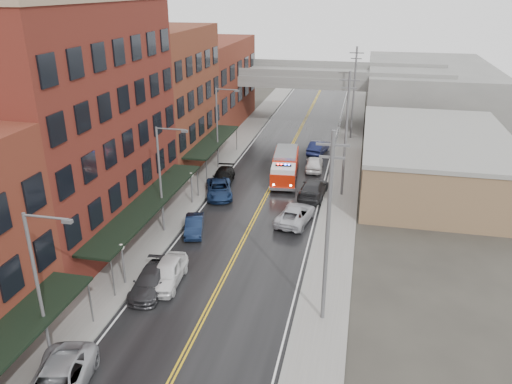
# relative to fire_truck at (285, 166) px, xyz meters

# --- Properties ---
(road) EXTENTS (11.00, 160.00, 0.02)m
(road) POSITION_rel_fire_truck_xyz_m (-1.08, -8.05, -1.54)
(road) COLOR black
(road) RESTS_ON ground
(sidewalk_left) EXTENTS (3.00, 160.00, 0.15)m
(sidewalk_left) POSITION_rel_fire_truck_xyz_m (-8.38, -8.05, -1.47)
(sidewalk_left) COLOR slate
(sidewalk_left) RESTS_ON ground
(sidewalk_right) EXTENTS (3.00, 160.00, 0.15)m
(sidewalk_right) POSITION_rel_fire_truck_xyz_m (6.22, -8.05, -1.47)
(sidewalk_right) COLOR slate
(sidewalk_right) RESTS_ON ground
(curb_left) EXTENTS (0.30, 160.00, 0.15)m
(curb_left) POSITION_rel_fire_truck_xyz_m (-6.73, -8.05, -1.47)
(curb_left) COLOR gray
(curb_left) RESTS_ON ground
(curb_right) EXTENTS (0.30, 160.00, 0.15)m
(curb_right) POSITION_rel_fire_truck_xyz_m (4.57, -8.05, -1.47)
(curb_right) COLOR gray
(curb_right) RESTS_ON ground
(brick_building_b) EXTENTS (9.00, 20.00, 18.00)m
(brick_building_b) POSITION_rel_fire_truck_xyz_m (-14.38, -15.05, 7.45)
(brick_building_b) COLOR maroon
(brick_building_b) RESTS_ON ground
(brick_building_c) EXTENTS (9.00, 15.00, 15.00)m
(brick_building_c) POSITION_rel_fire_truck_xyz_m (-14.38, 2.45, 5.95)
(brick_building_c) COLOR brown
(brick_building_c) RESTS_ON ground
(brick_building_far) EXTENTS (9.00, 20.00, 12.00)m
(brick_building_far) POSITION_rel_fire_truck_xyz_m (-14.38, 19.95, 4.45)
(brick_building_far) COLOR maroon
(brick_building_far) RESTS_ON ground
(tan_building) EXTENTS (14.00, 22.00, 5.00)m
(tan_building) POSITION_rel_fire_truck_xyz_m (14.92, 1.95, 0.95)
(tan_building) COLOR #826246
(tan_building) RESTS_ON ground
(right_far_block) EXTENTS (18.00, 30.00, 8.00)m
(right_far_block) POSITION_rel_fire_truck_xyz_m (16.92, 31.95, 2.45)
(right_far_block) COLOR slate
(right_far_block) RESTS_ON ground
(awning_1) EXTENTS (2.60, 18.00, 3.09)m
(awning_1) POSITION_rel_fire_truck_xyz_m (-8.57, -15.05, 1.44)
(awning_1) COLOR black
(awning_1) RESTS_ON ground
(awning_2) EXTENTS (2.60, 13.00, 3.09)m
(awning_2) POSITION_rel_fire_truck_xyz_m (-8.57, 2.45, 1.44)
(awning_2) COLOR black
(awning_2) RESTS_ON ground
(globe_lamp_1) EXTENTS (0.44, 0.44, 3.12)m
(globe_lamp_1) POSITION_rel_fire_truck_xyz_m (-7.48, -22.05, 0.76)
(globe_lamp_1) COLOR #59595B
(globe_lamp_1) RESTS_ON ground
(globe_lamp_2) EXTENTS (0.44, 0.44, 3.12)m
(globe_lamp_2) POSITION_rel_fire_truck_xyz_m (-7.48, -8.05, 0.76)
(globe_lamp_2) COLOR #59595B
(globe_lamp_2) RESTS_ON ground
(street_lamp_0) EXTENTS (2.64, 0.22, 9.00)m
(street_lamp_0) POSITION_rel_fire_truck_xyz_m (-7.63, -30.05, 3.64)
(street_lamp_0) COLOR #59595B
(street_lamp_0) RESTS_ON ground
(street_lamp_1) EXTENTS (2.64, 0.22, 9.00)m
(street_lamp_1) POSITION_rel_fire_truck_xyz_m (-7.63, -14.05, 3.64)
(street_lamp_1) COLOR #59595B
(street_lamp_1) RESTS_ON ground
(street_lamp_2) EXTENTS (2.64, 0.22, 9.00)m
(street_lamp_2) POSITION_rel_fire_truck_xyz_m (-7.63, 1.95, 3.64)
(street_lamp_2) COLOR #59595B
(street_lamp_2) RESTS_ON ground
(utility_pole_0) EXTENTS (1.80, 0.24, 12.00)m
(utility_pole_0) POSITION_rel_fire_truck_xyz_m (6.12, -23.05, 4.76)
(utility_pole_0) COLOR #59595B
(utility_pole_0) RESTS_ON ground
(utility_pole_1) EXTENTS (1.80, 0.24, 12.00)m
(utility_pole_1) POSITION_rel_fire_truck_xyz_m (6.12, -3.05, 4.76)
(utility_pole_1) COLOR #59595B
(utility_pole_1) RESTS_ON ground
(utility_pole_2) EXTENTS (1.80, 0.24, 12.00)m
(utility_pole_2) POSITION_rel_fire_truck_xyz_m (6.12, 16.95, 4.76)
(utility_pole_2) COLOR #59595B
(utility_pole_2) RESTS_ON ground
(overpass) EXTENTS (40.00, 10.00, 7.50)m
(overpass) POSITION_rel_fire_truck_xyz_m (-1.08, 23.95, 4.44)
(overpass) COLOR slate
(overpass) RESTS_ON ground
(fire_truck) EXTENTS (3.72, 8.03, 2.86)m
(fire_truck) POSITION_rel_fire_truck_xyz_m (0.00, 0.00, 0.00)
(fire_truck) COLOR #B41D08
(fire_truck) RESTS_ON ground
(parked_car_left_3) EXTENTS (2.43, 5.03, 1.41)m
(parked_car_left_3) POSITION_rel_fire_truck_xyz_m (-5.47, -22.35, -0.84)
(parked_car_left_3) COLOR #2B2B2E
(parked_car_left_3) RESTS_ON ground
(parked_car_left_4) EXTENTS (2.25, 4.95, 1.65)m
(parked_car_left_4) POSITION_rel_fire_truck_xyz_m (-4.68, -21.25, -0.73)
(parked_car_left_4) COLOR white
(parked_car_left_4) RESTS_ON ground
(parked_car_left_5) EXTENTS (2.41, 4.27, 1.33)m
(parked_car_left_5) POSITION_rel_fire_truck_xyz_m (-5.37, -13.63, -0.88)
(parked_car_left_5) COLOR #0E1932
(parked_car_left_5) RESTS_ON ground
(parked_car_left_6) EXTENTS (3.94, 5.72, 1.45)m
(parked_car_left_6) POSITION_rel_fire_truck_xyz_m (-5.55, -5.67, -0.82)
(parked_car_left_6) COLOR #14264C
(parked_car_left_6) RESTS_ON ground
(parked_car_left_7) EXTENTS (2.59, 5.19, 1.45)m
(parked_car_left_7) POSITION_rel_fire_truck_xyz_m (-6.08, -2.41, -0.83)
(parked_car_left_7) COLOR black
(parked_car_left_7) RESTS_ON ground
(parked_car_right_0) EXTENTS (3.37, 5.72, 1.49)m
(parked_car_right_0) POSITION_rel_fire_truck_xyz_m (2.54, -9.85, -0.80)
(parked_car_right_0) COLOR #B5B6BD
(parked_car_right_0) RESTS_ON ground
(parked_car_right_1) EXTENTS (2.77, 5.92, 1.67)m
(parked_car_right_1) POSITION_rel_fire_truck_xyz_m (3.41, -3.85, -0.71)
(parked_car_right_1) COLOR #262729
(parked_car_right_1) RESTS_ON ground
(parked_car_right_2) EXTENTS (2.03, 4.62, 1.55)m
(parked_car_right_2) POSITION_rel_fire_truck_xyz_m (2.70, 3.75, -0.78)
(parked_car_right_2) COLOR white
(parked_car_right_2) RESTS_ON ground
(parked_car_right_3) EXTENTS (2.45, 5.08, 1.60)m
(parked_car_right_3) POSITION_rel_fire_truck_xyz_m (2.52, 9.75, -0.75)
(parked_car_right_3) COLOR black
(parked_car_right_3) RESTS_ON ground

